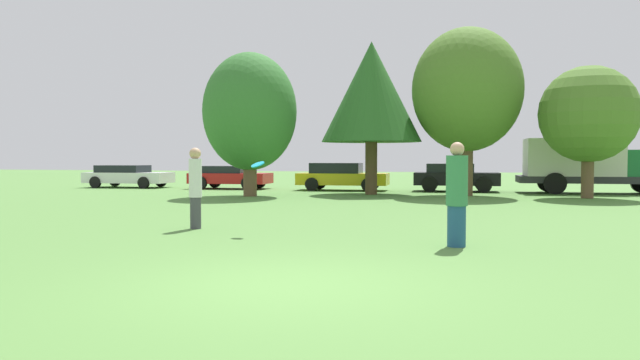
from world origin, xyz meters
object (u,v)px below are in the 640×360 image
object	(u,v)px
tree_1	(371,92)
tree_2	(467,90)
parked_car_yellow	(341,176)
delivery_truck_green	(591,163)
frisbee	(258,164)
person_catcher	(457,194)
tree_3	(588,115)
parked_car_black	(455,176)
tree_0	(250,112)
parked_car_red	(229,176)
parked_car_white	(127,176)
person_thrower	(195,186)

from	to	relation	value
tree_1	tree_2	distance (m)	3.95
parked_car_yellow	delivery_truck_green	distance (m)	11.19
frisbee	parked_car_yellow	bearing A→B (deg)	96.60
person_catcher	tree_3	xyz separation A→B (m)	(4.53, 14.30, 2.31)
person_catcher	parked_car_black	world-z (taller)	person_catcher
person_catcher	tree_2	world-z (taller)	tree_2
tree_0	delivery_truck_green	bearing A→B (deg)	21.54
parked_car_red	delivery_truck_green	world-z (taller)	delivery_truck_green
tree_1	parked_car_yellow	distance (m)	5.05
tree_1	parked_car_white	distance (m)	14.29
tree_1	parked_car_black	bearing A→B (deg)	43.94
person_thrower	parked_car_black	distance (m)	17.30
parked_car_white	parked_car_black	size ratio (longest dim) A/B	1.15
tree_0	tree_1	size ratio (longest dim) A/B	0.90
delivery_truck_green	parked_car_red	bearing A→B (deg)	178.60
frisbee	parked_car_red	xyz separation A→B (m)	(-7.72, 16.65, -0.80)
frisbee	tree_2	distance (m)	14.79
tree_0	delivery_truck_green	world-z (taller)	tree_0
tree_3	parked_car_red	bearing A→B (deg)	169.00
tree_2	tree_3	size ratio (longest dim) A/B	1.35
parked_car_yellow	parked_car_black	bearing A→B (deg)	2.12
tree_2	tree_3	distance (m)	4.72
person_catcher	parked_car_white	world-z (taller)	person_catcher
frisbee	parked_car_white	bearing A→B (deg)	129.14
tree_3	parked_car_yellow	distance (m)	11.23
person_thrower	parked_car_white	distance (m)	19.96
tree_3	parked_car_yellow	bearing A→B (deg)	163.23
parked_car_yellow	person_thrower	bearing A→B (deg)	-91.02
tree_0	tree_3	world-z (taller)	tree_0
parked_car_white	delivery_truck_green	size ratio (longest dim) A/B	0.70
person_catcher	parked_car_black	size ratio (longest dim) A/B	0.47
tree_0	tree_2	distance (m)	8.97
tree_3	parked_car_red	world-z (taller)	tree_3
delivery_truck_green	tree_1	bearing A→B (deg)	-163.58
frisbee	tree_0	size ratio (longest dim) A/B	0.05
parked_car_red	delivery_truck_green	xyz separation A→B (m)	(16.96, 0.18, 0.70)
tree_0	parked_car_white	world-z (taller)	tree_0
parked_car_white	parked_car_black	xyz separation A→B (m)	(16.90, 0.47, 0.07)
person_thrower	frisbee	xyz separation A→B (m)	(1.64, -0.49, 0.49)
person_thrower	parked_car_yellow	xyz separation A→B (m)	(-0.28, 16.15, -0.26)
tree_0	person_catcher	bearing A→B (deg)	-54.89
person_catcher	tree_1	size ratio (longest dim) A/B	0.28
parked_car_yellow	delivery_truck_green	xyz separation A→B (m)	(11.17, 0.19, 0.64)
tree_0	tree_2	world-z (taller)	tree_2
delivery_truck_green	parked_car_yellow	bearing A→B (deg)	178.95
frisbee	tree_1	xyz separation A→B (m)	(0.03, 13.76, 2.92)
parked_car_red	tree_2	bearing A→B (deg)	-15.04
tree_1	tree_2	size ratio (longest dim) A/B	0.94
parked_car_yellow	tree_1	bearing A→B (deg)	-57.87
tree_0	tree_3	size ratio (longest dim) A/B	1.14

